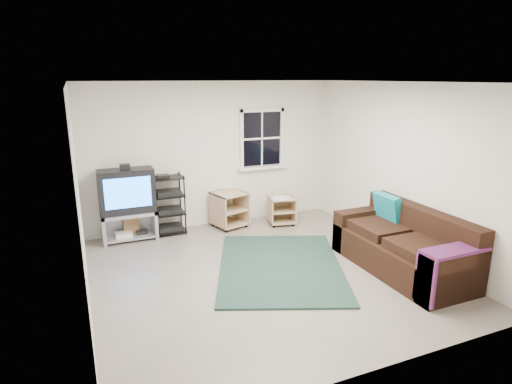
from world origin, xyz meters
name	(u,v)px	position (x,y,z in m)	size (l,w,h in m)	color
room	(262,142)	(0.95, 2.27, 1.48)	(4.60, 4.62, 4.60)	slate
tv_unit	(127,199)	(-1.58, 2.06, 0.72)	(0.89, 0.44, 1.30)	#A2A2AA
av_rack	(169,208)	(-0.89, 2.09, 0.46)	(0.53, 0.38, 1.05)	black
side_table_left	(228,208)	(0.18, 2.05, 0.34)	(0.67, 0.67, 0.64)	tan
side_table_right	(281,208)	(1.14, 1.80, 0.30)	(0.55, 0.55, 0.54)	tan
sofa	(404,247)	(1.85, -0.68, 0.34)	(0.93, 2.10, 0.96)	black
shag_rug	(280,266)	(0.28, 0.07, 0.01)	(1.73, 2.38, 0.03)	black
paper_bag	(131,227)	(-1.54, 2.17, 0.18)	(0.25, 0.16, 0.36)	olive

